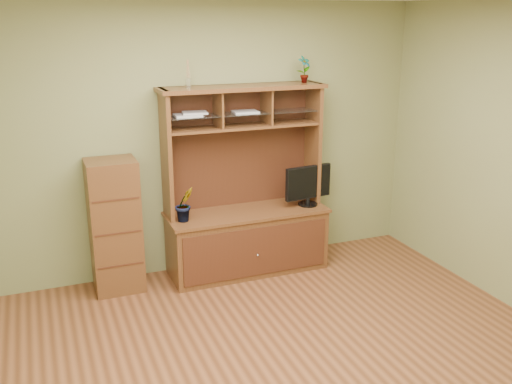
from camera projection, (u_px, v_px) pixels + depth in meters
room at (294, 194)px, 3.96m from camera, size 4.54×4.04×2.74m
media_hutch at (246, 222)px, 5.85m from camera, size 1.66×0.61×1.90m
monitor at (308, 185)px, 5.90m from camera, size 0.53×0.20×0.42m
orchid_plant at (185, 204)px, 5.45m from camera, size 0.22×0.19×0.34m
top_plant at (304, 69)px, 5.70m from camera, size 0.16×0.13×0.27m
reed_diffuser at (188, 77)px, 5.29m from camera, size 0.05×0.05×0.26m
magazines at (209, 113)px, 5.46m from camera, size 0.84×0.21×0.04m
side_cabinet at (115, 226)px, 5.39m from camera, size 0.46×0.42×1.28m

